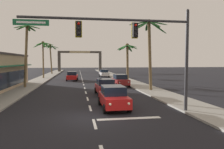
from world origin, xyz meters
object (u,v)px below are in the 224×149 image
Objects in this scene: palm_left_second at (27,42)px; palm_right_third at (127,54)px; traffic_signal_mast at (137,39)px; sedan_parked_mid_kerb at (104,73)px; sedan_lead_at_stop_bar at (113,97)px; sedan_oncoming_far at (72,76)px; town_gateway_arch at (80,58)px; sedan_third_in_queue at (105,87)px; palm_left_farthest at (50,52)px; sedan_parked_nearest_kerb at (120,80)px; palm_right_second at (149,38)px; palm_left_third at (43,50)px.

palm_left_second reaches higher than palm_right_third.
sedan_parked_mid_kerb is at bearing 86.48° from traffic_signal_mast.
sedan_parked_mid_kerb is (2.16, 35.18, -4.12)m from traffic_signal_mast.
sedan_lead_at_stop_bar is 24.64m from sedan_oncoming_far.
town_gateway_arch reaches higher than palm_right_third.
town_gateway_arch reaches higher than sedan_oncoming_far.
sedan_third_in_queue is 18.21m from sedan_oncoming_far.
traffic_signal_mast is 49.29m from palm_left_farthest.
palm_left_farthest is at bearing -121.89° from town_gateway_arch.
sedan_oncoming_far is 1.01× the size of sedan_parked_nearest_kerb.
sedan_third_in_queue is 0.55× the size of palm_left_farthest.
sedan_oncoming_far is at bearing 61.37° from palm_left_second.
palm_right_second is at bearing -20.02° from palm_left_second.
palm_right_third is at bearing 90.53° from palm_right_second.
sedan_parked_nearest_kerb is 0.59× the size of palm_left_third.
traffic_signal_mast is 16.82m from sedan_parked_nearest_kerb.
town_gateway_arch is (-7.35, 39.62, -0.17)m from palm_right_third.
traffic_signal_mast is 61.26m from town_gateway_arch.
traffic_signal_mast is 9.55m from sedan_third_in_queue.
sedan_lead_at_stop_bar and sedan_parked_nearest_kerb have the same top height.
sedan_oncoming_far is at bearing -128.19° from sedan_parked_mid_kerb.
sedan_third_in_queue is at bearing -67.44° from palm_left_third.
town_gateway_arch reaches higher than sedan_third_in_queue.
sedan_third_in_queue and sedan_parked_mid_kerb have the same top height.
palm_left_third is at bearing 112.56° from sedan_third_in_queue.
palm_left_second is (-5.61, -10.27, 5.22)m from sedan_oncoming_far.
sedan_parked_mid_kerb is at bearing 83.32° from sedan_third_in_queue.
traffic_signal_mast is 1.73× the size of palm_right_third.
sedan_lead_at_stop_bar is 17.61m from palm_left_second.
sedan_oncoming_far is 12.34m from sedan_parked_nearest_kerb.
palm_left_second is 45.73m from town_gateway_arch.
palm_left_third reaches higher than sedan_parked_mid_kerb.
sedan_third_in_queue is at bearing -75.54° from palm_left_farthest.
palm_left_farthest is (-0.43, 15.98, 0.08)m from palm_left_third.
palm_right_third is at bearing -79.50° from town_gateway_arch.
palm_left_farthest is at bearing 91.53° from palm_left_third.
palm_right_second reaches higher than sedan_lead_at_stop_bar.
palm_left_third reaches higher than traffic_signal_mast.
palm_left_farthest is at bearing 120.45° from palm_right_third.
sedan_third_in_queue is at bearing -77.91° from sedan_oncoming_far.
traffic_signal_mast is at bearing -97.63° from sedan_parked_nearest_kerb.
palm_left_third is at bearing 136.37° from sedan_oncoming_far.
traffic_signal_mast reaches higher than sedan_parked_nearest_kerb.
sedan_parked_mid_kerb is 0.30× the size of town_gateway_arch.
town_gateway_arch is (-1.97, 52.63, 3.69)m from sedan_third_in_queue.
sedan_parked_mid_kerb is 0.69× the size of palm_right_third.
sedan_lead_at_stop_bar is at bearing -103.42° from sedan_parked_nearest_kerb.
sedan_lead_at_stop_bar is 0.54× the size of palm_left_farthest.
traffic_signal_mast is 11.65m from palm_right_second.
sedan_third_in_queue is at bearing -96.68° from sedan_parked_mid_kerb.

